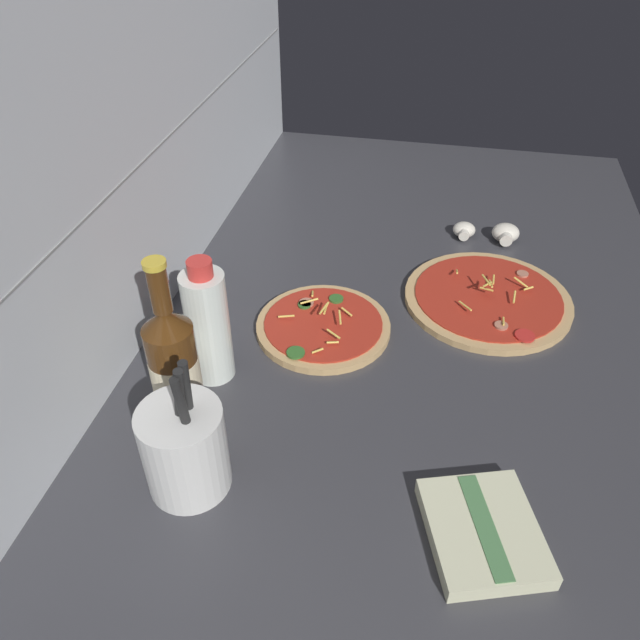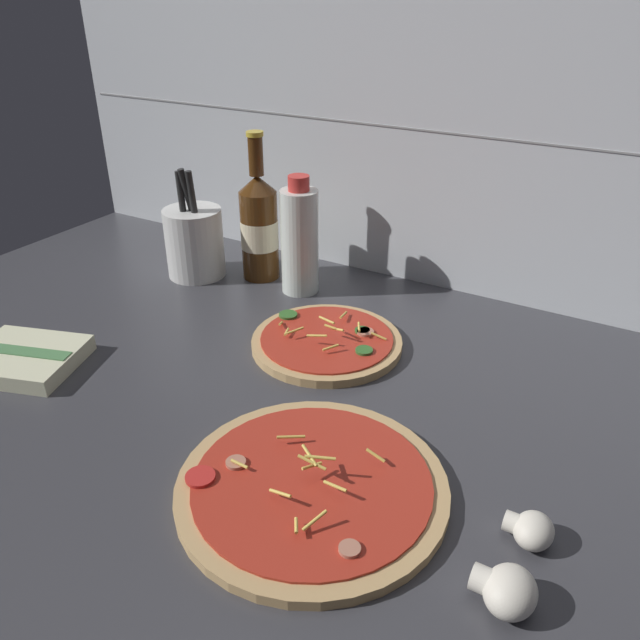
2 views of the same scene
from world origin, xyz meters
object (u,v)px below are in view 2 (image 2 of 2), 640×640
Objects in this scene: pizza_far at (327,342)px; oil_bottle at (300,240)px; mushroom_left at (531,530)px; pizza_near at (312,486)px; beer_bottle at (259,226)px; dish_towel at (24,359)px; mushroom_right at (507,590)px; utensil_crock at (195,241)px.

pizza_far is 1.10× the size of oil_bottle.
pizza_far is 42.82cm from mushroom_left.
pizza_near is 1.43× the size of oil_bottle.
pizza_near is 58.39cm from beer_bottle.
pizza_near is at bearing -63.50° from pizza_far.
pizza_near is 30.98cm from pizza_far.
dish_towel is at bearing -117.14° from oil_bottle.
mushroom_left is (59.70, -39.04, -8.41)cm from beer_bottle.
dish_towel is at bearing -176.77° from mushroom_left.
pizza_far is 1.24× the size of dish_towel.
pizza_far is 44.30cm from dish_towel.
mushroom_right is at bearing -8.98° from pizza_near.
utensil_crock is at bearing 88.91° from dish_towel.
oil_bottle reaches higher than pizza_near.
pizza_far reaches higher than mushroom_right.
mushroom_right reaches higher than dish_towel.
beer_bottle is 12.76cm from utensil_crock.
dish_towel is at bearing 176.47° from mushroom_right.
pizza_near is at bearing -38.55° from utensil_crock.
oil_bottle is 3.59× the size of mushroom_right.
mushroom_right is at bearing -40.89° from pizza_far.
mushroom_right is (50.00, -46.02, -7.70)cm from oil_bottle.
mushroom_right is 82.32cm from utensil_crock.
beer_bottle is (-23.48, 16.22, 9.22)cm from pizza_far.
mushroom_right is (36.09, -31.24, 1.14)cm from pizza_far.
mushroom_right is at bearing -42.63° from oil_bottle.
oil_bottle is at bearing 123.13° from pizza_near.
oil_bottle is (-13.91, 14.77, 8.84)cm from pizza_far.
beer_bottle is at bearing 171.39° from oil_bottle.
beer_bottle is at bearing 146.82° from mushroom_left.
beer_bottle is at bearing 141.45° from mushroom_right.
pizza_far is (-13.82, 27.73, 0.06)cm from pizza_near.
mushroom_right is 0.32× the size of dish_towel.
dish_towel is at bearing -105.27° from beer_bottle.
oil_bottle reaches higher than pizza_far.
oil_bottle is 47.52cm from dish_towel.
mushroom_left is 78.49cm from utensil_crock.
beer_bottle is 1.45× the size of dish_towel.
mushroom_left is 0.83× the size of mushroom_right.
oil_bottle is 21.21cm from utensil_crock.
pizza_near reaches higher than mushroom_left.
mushroom_right is 0.28× the size of utensil_crock.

